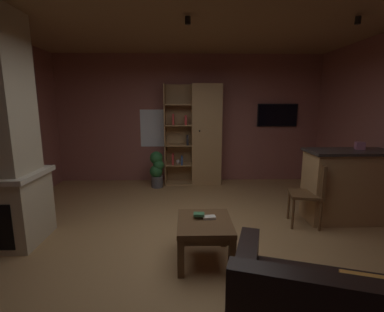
# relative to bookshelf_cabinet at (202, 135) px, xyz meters

# --- Properties ---
(floor) EXTENTS (5.82, 5.91, 0.02)m
(floor) POSITION_rel_bookshelf_cabinet_xyz_m (-0.28, -2.71, -1.08)
(floor) COLOR #A37A4C
(floor) RESTS_ON ground
(wall_back) EXTENTS (5.94, 0.06, 2.80)m
(wall_back) POSITION_rel_bookshelf_cabinet_xyz_m (-0.28, 0.27, 0.33)
(wall_back) COLOR #8E544C
(wall_back) RESTS_ON ground
(ceiling) EXTENTS (5.82, 5.91, 0.02)m
(ceiling) POSITION_rel_bookshelf_cabinet_xyz_m (-0.28, -2.71, 1.74)
(ceiling) COLOR #8E6B47
(window_pane_back) EXTENTS (0.61, 0.01, 0.83)m
(window_pane_back) POSITION_rel_bookshelf_cabinet_xyz_m (-1.07, 0.24, 0.14)
(window_pane_back) COLOR white
(bookshelf_cabinet) EXTENTS (1.22, 0.41, 2.15)m
(bookshelf_cabinet) POSITION_rel_bookshelf_cabinet_xyz_m (0.00, 0.00, 0.00)
(bookshelf_cabinet) COLOR #A87F51
(bookshelf_cabinet) RESTS_ON ground
(kitchen_bar_counter) EXTENTS (1.52, 0.58, 1.08)m
(kitchen_bar_counter) POSITION_rel_bookshelf_cabinet_xyz_m (2.18, -2.06, -0.52)
(kitchen_bar_counter) COLOR #A87F51
(kitchen_bar_counter) RESTS_ON ground
(tissue_box) EXTENTS (0.15, 0.15, 0.11)m
(tissue_box) POSITION_rel_bookshelf_cabinet_xyz_m (2.20, -1.98, 0.07)
(tissue_box) COLOR #995972
(tissue_box) RESTS_ON kitchen_bar_counter
(coffee_table) EXTENTS (0.60, 0.69, 0.47)m
(coffee_table) POSITION_rel_bookshelf_cabinet_xyz_m (-0.16, -3.09, -0.69)
(coffee_table) COLOR brown
(coffee_table) RESTS_ON ground
(table_book_0) EXTENTS (0.15, 0.11, 0.03)m
(table_book_0) POSITION_rel_bookshelf_cabinet_xyz_m (-0.11, -3.03, -0.58)
(table_book_0) COLOR beige
(table_book_0) RESTS_ON coffee_table
(table_book_1) EXTENTS (0.13, 0.10, 0.03)m
(table_book_1) POSITION_rel_bookshelf_cabinet_xyz_m (-0.22, -3.01, -0.55)
(table_book_1) COLOR #387247
(table_book_1) RESTS_ON coffee_table
(dining_chair) EXTENTS (0.49, 0.49, 0.92)m
(dining_chair) POSITION_rel_bookshelf_cabinet_xyz_m (1.42, -2.22, -0.54)
(dining_chair) COLOR brown
(dining_chair) RESTS_ON ground
(potted_floor_plant) EXTENTS (0.30, 0.32, 0.76)m
(potted_floor_plant) POSITION_rel_bookshelf_cabinet_xyz_m (-0.97, -0.31, -0.66)
(potted_floor_plant) COLOR #4C4C51
(potted_floor_plant) RESTS_ON ground
(wall_mounted_tv) EXTENTS (0.89, 0.06, 0.50)m
(wall_mounted_tv) POSITION_rel_bookshelf_cabinet_xyz_m (1.68, 0.21, 0.43)
(wall_mounted_tv) COLOR black
(track_light_spot_0) EXTENTS (0.07, 0.07, 0.09)m
(track_light_spot_0) POSITION_rel_bookshelf_cabinet_xyz_m (-2.38, -2.42, 1.66)
(track_light_spot_0) COLOR black
(track_light_spot_1) EXTENTS (0.07, 0.07, 0.09)m
(track_light_spot_1) POSITION_rel_bookshelf_cabinet_xyz_m (-0.34, -2.37, 1.66)
(track_light_spot_1) COLOR black
(track_light_spot_2) EXTENTS (0.07, 0.07, 0.09)m
(track_light_spot_2) POSITION_rel_bookshelf_cabinet_xyz_m (1.71, -2.42, 1.66)
(track_light_spot_2) COLOR black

